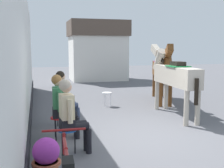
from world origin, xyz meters
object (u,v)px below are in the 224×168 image
at_px(seated_visitor_near, 70,113).
at_px(saddled_horse_far, 162,70).
at_px(seated_visitor_far, 64,96).
at_px(flower_planter_near, 46,158).
at_px(spare_stool_white, 107,94).
at_px(seated_visitor_middle, 61,103).
at_px(saddled_horse_near, 174,75).

bearing_deg(seated_visitor_near, saddled_horse_far, 47.64).
distance_m(seated_visitor_near, seated_visitor_far, 1.83).
bearing_deg(flower_planter_near, spare_stool_white, 66.02).
relative_size(seated_visitor_middle, seated_visitor_far, 1.00).
bearing_deg(flower_planter_near, seated_visitor_far, 78.93).
xyz_separation_m(flower_planter_near, spare_stool_white, (2.15, 4.83, 0.07)).
bearing_deg(saddled_horse_far, saddled_horse_near, -106.22).
height_order(flower_planter_near, spare_stool_white, flower_planter_near).
bearing_deg(seated_visitor_middle, saddled_horse_far, 39.77).
bearing_deg(spare_stool_white, flower_planter_near, -113.98).
bearing_deg(seated_visitor_middle, saddled_horse_near, 21.08).
bearing_deg(seated_visitor_far, saddled_horse_near, 6.74).
xyz_separation_m(saddled_horse_near, flower_planter_near, (-3.68, -3.10, -0.82)).
bearing_deg(seated_visitor_middle, seated_visitor_far, 80.89).
height_order(seated_visitor_middle, saddled_horse_near, saddled_horse_near).
xyz_separation_m(seated_visitor_near, seated_visitor_far, (0.07, 1.83, 0.00)).
distance_m(saddled_horse_far, flower_planter_near, 6.63).
distance_m(seated_visitor_near, saddled_horse_far, 5.61).
xyz_separation_m(seated_visitor_middle, spare_stool_white, (1.76, 3.00, -0.38)).
xyz_separation_m(seated_visitor_near, flower_planter_near, (-0.47, -0.90, -0.44)).
height_order(seated_visitor_near, seated_visitor_far, same).
height_order(saddled_horse_near, flower_planter_near, saddled_horse_near).
height_order(seated_visitor_near, spare_stool_white, seated_visitor_near).
height_order(seated_visitor_near, flower_planter_near, seated_visitor_near).
relative_size(seated_visitor_far, flower_planter_near, 2.17).
height_order(seated_visitor_far, flower_planter_near, seated_visitor_far).
relative_size(saddled_horse_far, flower_planter_near, 4.53).
height_order(saddled_horse_near, saddled_horse_far, same).
distance_m(seated_visitor_middle, flower_planter_near, 1.92).
xyz_separation_m(seated_visitor_middle, flower_planter_near, (-0.39, -1.83, -0.44)).
relative_size(seated_visitor_middle, saddled_horse_near, 0.46).
xyz_separation_m(seated_visitor_near, saddled_horse_near, (3.21, 2.20, 0.38)).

